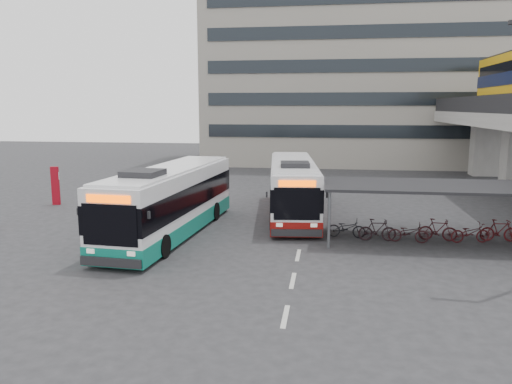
# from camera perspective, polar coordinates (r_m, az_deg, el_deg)

# --- Properties ---
(ground) EXTENTS (120.00, 120.00, 0.00)m
(ground) POSITION_cam_1_polar(r_m,az_deg,el_deg) (20.55, -2.18, -6.94)
(ground) COLOR #28282B
(ground) RESTS_ON ground
(bike_shelter) EXTENTS (10.00, 4.00, 2.54)m
(bike_shelter) POSITION_cam_1_polar(r_m,az_deg,el_deg) (23.33, 20.24, -2.09)
(bike_shelter) COLOR #595B60
(bike_shelter) RESTS_ON ground
(office_block) EXTENTS (30.00, 15.00, 25.00)m
(office_block) POSITION_cam_1_polar(r_m,az_deg,el_deg) (55.80, 11.13, 16.36)
(office_block) COLOR gray
(office_block) RESTS_ON ground
(road_markings) EXTENTS (0.15, 7.60, 0.01)m
(road_markings) POSITION_cam_1_polar(r_m,az_deg,el_deg) (17.42, 4.23, -10.05)
(road_markings) COLOR beige
(road_markings) RESTS_ON ground
(bus_main) EXTENTS (3.50, 11.10, 3.23)m
(bus_main) POSITION_cam_1_polar(r_m,az_deg,el_deg) (27.35, 4.22, 0.46)
(bus_main) COLOR white
(bus_main) RESTS_ON ground
(bus_teal) EXTENTS (3.31, 11.53, 3.36)m
(bus_teal) POSITION_cam_1_polar(r_m,az_deg,el_deg) (23.48, -9.71, -1.04)
(bus_teal) COLOR white
(bus_teal) RESTS_ON ground
(pedestrian) EXTENTS (0.67, 0.82, 1.94)m
(pedestrian) POSITION_cam_1_polar(r_m,az_deg,el_deg) (23.88, -11.68, -2.38)
(pedestrian) COLOR black
(pedestrian) RESTS_ON ground
(sign_totem_north) EXTENTS (0.51, 0.22, 2.33)m
(sign_totem_north) POSITION_cam_1_polar(r_m,az_deg,el_deg) (32.52, -21.95, 0.74)
(sign_totem_north) COLOR maroon
(sign_totem_north) RESTS_ON ground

